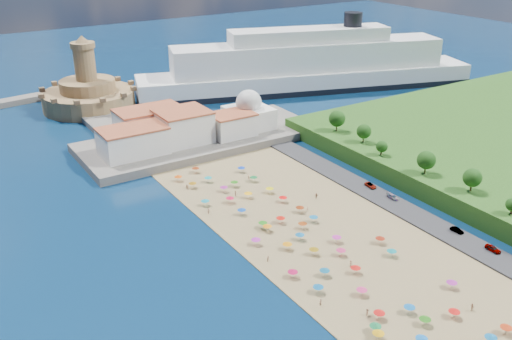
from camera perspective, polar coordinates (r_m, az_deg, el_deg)
ground at (r=155.19m, az=3.74°, el=-6.17°), size 700.00×700.00×0.00m
terrace at (r=215.95m, az=-5.52°, el=3.09°), size 90.00×36.00×3.00m
jetty at (r=238.87m, az=-14.12°, el=4.44°), size 18.00×70.00×2.40m
waterfront_buildings at (r=209.16m, az=-8.84°, el=4.08°), size 57.00×29.00×11.00m
domed_building at (r=221.05m, az=-0.73°, el=5.75°), size 16.00×16.00×15.00m
fortress at (r=264.77m, az=-16.41°, el=7.31°), size 40.00×40.00×32.40m
cruise_ship at (r=284.67m, az=5.24°, el=10.15°), size 166.69×74.82×36.55m
beach_parasols at (r=145.96m, az=5.93°, el=-7.37°), size 30.66×117.12×2.20m
beachgoers at (r=150.26m, az=4.12°, el=-6.76°), size 33.46×94.33×1.89m
parked_cars at (r=168.99m, az=16.12°, el=-3.97°), size 2.48×48.93×1.43m
hillside_trees at (r=177.25m, az=18.33°, el=0.27°), size 8.71×110.06×7.73m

